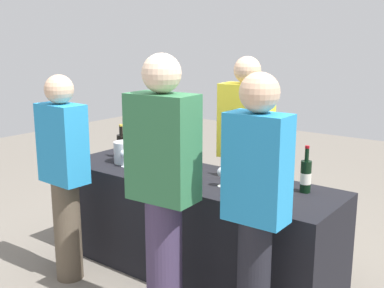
# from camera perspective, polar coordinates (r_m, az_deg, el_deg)

# --- Properties ---
(ground_plane) EXTENTS (12.00, 12.00, 0.00)m
(ground_plane) POSITION_cam_1_polar(r_m,az_deg,el_deg) (3.95, 0.00, -14.99)
(ground_plane) COLOR slate
(tasting_table) EXTENTS (2.31, 0.71, 0.80)m
(tasting_table) POSITION_cam_1_polar(r_m,az_deg,el_deg) (3.79, 0.00, -9.63)
(tasting_table) COLOR black
(tasting_table) RESTS_ON ground_plane
(wine_bottle_0) EXTENTS (0.08, 0.08, 0.30)m
(wine_bottle_0) POSITION_cam_1_polar(r_m,az_deg,el_deg) (4.22, -8.46, -0.22)
(wine_bottle_0) COLOR black
(wine_bottle_0) RESTS_ON tasting_table
(wine_bottle_1) EXTENTS (0.07, 0.07, 0.32)m
(wine_bottle_1) POSITION_cam_1_polar(r_m,az_deg,el_deg) (4.11, -5.03, -0.33)
(wine_bottle_1) COLOR black
(wine_bottle_1) RESTS_ON tasting_table
(wine_bottle_2) EXTENTS (0.07, 0.07, 0.32)m
(wine_bottle_2) POSITION_cam_1_polar(r_m,az_deg,el_deg) (4.02, -3.60, -0.63)
(wine_bottle_2) COLOR black
(wine_bottle_2) RESTS_ON tasting_table
(wine_bottle_3) EXTENTS (0.08, 0.08, 0.32)m
(wine_bottle_3) POSITION_cam_1_polar(r_m,az_deg,el_deg) (3.89, -3.16, -1.09)
(wine_bottle_3) COLOR black
(wine_bottle_3) RESTS_ON tasting_table
(wine_bottle_4) EXTENTS (0.07, 0.07, 0.33)m
(wine_bottle_4) POSITION_cam_1_polar(r_m,az_deg,el_deg) (3.59, 4.87, -2.16)
(wine_bottle_4) COLOR black
(wine_bottle_4) RESTS_ON tasting_table
(wine_bottle_5) EXTENTS (0.07, 0.07, 0.31)m
(wine_bottle_5) POSITION_cam_1_polar(r_m,az_deg,el_deg) (3.37, 9.02, -3.42)
(wine_bottle_5) COLOR black
(wine_bottle_5) RESTS_ON tasting_table
(wine_bottle_6) EXTENTS (0.07, 0.07, 0.33)m
(wine_bottle_6) POSITION_cam_1_polar(r_m,az_deg,el_deg) (3.33, 13.48, -3.74)
(wine_bottle_6) COLOR black
(wine_bottle_6) RESTS_ON tasting_table
(wine_glass_0) EXTENTS (0.07, 0.07, 0.13)m
(wine_glass_0) POSITION_cam_1_polar(r_m,az_deg,el_deg) (4.03, -8.24, -1.07)
(wine_glass_0) COLOR silver
(wine_glass_0) RESTS_ON tasting_table
(wine_glass_1) EXTENTS (0.06, 0.06, 0.14)m
(wine_glass_1) POSITION_cam_1_polar(r_m,az_deg,el_deg) (3.92, -8.16, -1.24)
(wine_glass_1) COLOR silver
(wine_glass_1) RESTS_ON tasting_table
(wine_glass_2) EXTENTS (0.07, 0.07, 0.14)m
(wine_glass_2) POSITION_cam_1_polar(r_m,az_deg,el_deg) (3.75, -4.63, -1.78)
(wine_glass_2) COLOR silver
(wine_glass_2) RESTS_ON tasting_table
(wine_glass_3) EXTENTS (0.07, 0.07, 0.14)m
(wine_glass_3) POSITION_cam_1_polar(r_m,az_deg,el_deg) (3.38, 3.64, -3.44)
(wine_glass_3) COLOR silver
(wine_glass_3) RESTS_ON tasting_table
(wine_glass_4) EXTENTS (0.07, 0.07, 0.14)m
(wine_glass_4) POSITION_cam_1_polar(r_m,az_deg,el_deg) (3.13, 7.88, -4.88)
(wine_glass_4) COLOR silver
(wine_glass_4) RESTS_ON tasting_table
(ice_bucket) EXTENTS (0.20, 0.20, 0.18)m
(ice_bucket) POSITION_cam_1_polar(r_m,az_deg,el_deg) (4.05, -7.99, -0.99)
(ice_bucket) COLOR silver
(ice_bucket) RESTS_ON tasting_table
(server_pouring) EXTENTS (0.46, 0.28, 1.69)m
(server_pouring) POSITION_cam_1_polar(r_m,az_deg,el_deg) (4.08, 6.42, -0.56)
(server_pouring) COLOR brown
(server_pouring) RESTS_ON ground_plane
(guest_0) EXTENTS (0.38, 0.22, 1.58)m
(guest_0) POSITION_cam_1_polar(r_m,az_deg,el_deg) (3.66, -15.09, -3.22)
(guest_0) COLOR brown
(guest_0) RESTS_ON ground_plane
(guest_1) EXTENTS (0.43, 0.26, 1.75)m
(guest_1) POSITION_cam_1_polar(r_m,az_deg,el_deg) (2.91, -3.48, -5.05)
(guest_1) COLOR #3F3351
(guest_1) RESTS_ON ground_plane
(guest_2) EXTENTS (0.36, 0.22, 1.66)m
(guest_2) POSITION_cam_1_polar(r_m,az_deg,el_deg) (2.71, 7.69, -7.18)
(guest_2) COLOR black
(guest_2) RESTS_ON ground_plane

